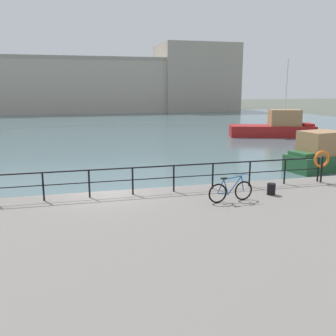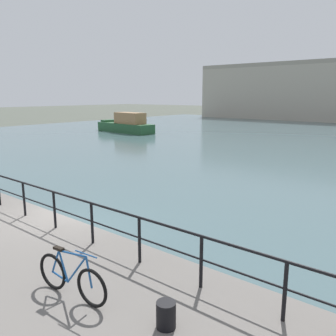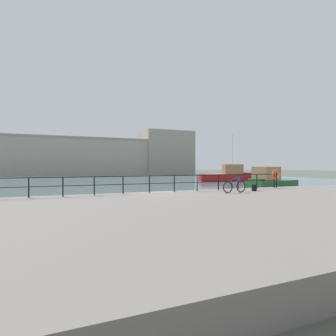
% 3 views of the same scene
% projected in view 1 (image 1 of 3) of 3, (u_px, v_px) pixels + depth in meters
% --- Properties ---
extents(ground_plane, '(240.00, 240.00, 0.00)m').
position_uv_depth(ground_plane, '(108.00, 208.00, 15.13)').
color(ground_plane, '#4C5147').
extents(water_basin, '(80.00, 60.00, 0.01)m').
position_uv_depth(water_basin, '(83.00, 129.00, 43.70)').
color(water_basin, '#476066').
rests_on(water_basin, ground_plane).
extents(quay_promenade, '(56.00, 13.00, 0.71)m').
position_uv_depth(quay_promenade, '(134.00, 277.00, 8.90)').
color(quay_promenade, slate).
rests_on(quay_promenade, ground_plane).
extents(harbor_building, '(62.29, 12.40, 13.01)m').
position_uv_depth(harbor_building, '(110.00, 85.00, 72.34)').
color(harbor_building, '#A89E8E').
rests_on(harbor_building, ground_plane).
extents(moored_green_narrowboat, '(8.40, 4.83, 7.33)m').
position_uv_depth(moored_green_narrowboat, '(276.00, 127.00, 36.50)').
color(moored_green_narrowboat, maroon).
rests_on(moored_green_narrowboat, water_basin).
extents(moored_blue_motorboat, '(6.03, 2.96, 2.28)m').
position_uv_depth(moored_blue_motorboat, '(328.00, 155.00, 21.99)').
color(moored_blue_motorboat, '#23512D').
rests_on(moored_blue_motorboat, water_basin).
extents(quay_railing, '(21.36, 0.07, 1.08)m').
position_uv_depth(quay_railing, '(66.00, 180.00, 13.73)').
color(quay_railing, black).
rests_on(quay_railing, quay_promenade).
extents(parked_bicycle, '(1.77, 0.23, 0.98)m').
position_uv_depth(parked_bicycle, '(231.00, 191.00, 13.50)').
color(parked_bicycle, black).
rests_on(parked_bicycle, quay_promenade).
extents(mooring_bollard, '(0.32, 0.32, 0.44)m').
position_uv_depth(mooring_bollard, '(271.00, 189.00, 14.41)').
color(mooring_bollard, black).
rests_on(mooring_bollard, quay_promenade).
extents(life_ring_stand, '(0.75, 0.16, 1.40)m').
position_uv_depth(life_ring_stand, '(322.00, 160.00, 16.16)').
color(life_ring_stand, black).
rests_on(life_ring_stand, quay_promenade).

